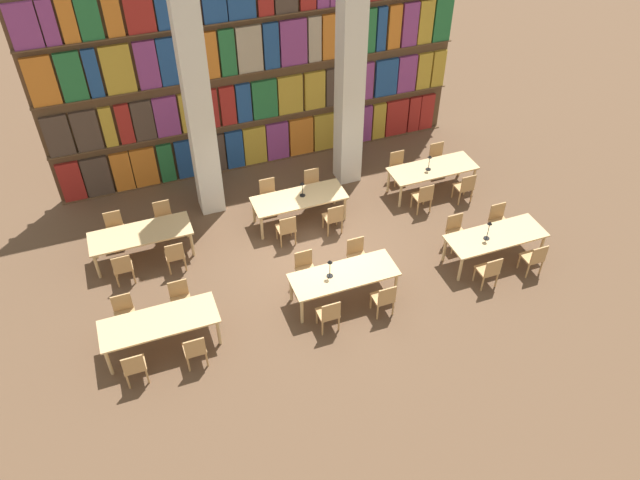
% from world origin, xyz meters
% --- Properties ---
extents(ground_plane, '(40.00, 40.00, 0.00)m').
position_xyz_m(ground_plane, '(0.00, 0.00, 0.00)').
color(ground_plane, brown).
extents(bookshelf_bank, '(11.05, 0.35, 5.50)m').
position_xyz_m(bookshelf_bank, '(-0.01, 4.35, 2.62)').
color(bookshelf_bank, brown).
rests_on(bookshelf_bank, ground_plane).
extents(pillar_left, '(0.59, 0.59, 6.00)m').
position_xyz_m(pillar_left, '(-1.89, 2.79, 3.00)').
color(pillar_left, silver).
rests_on(pillar_left, ground_plane).
extents(pillar_center, '(0.59, 0.59, 6.00)m').
position_xyz_m(pillar_center, '(1.89, 2.79, 3.00)').
color(pillar_center, silver).
rests_on(pillar_center, ground_plane).
extents(reading_table_0, '(2.31, 0.87, 0.73)m').
position_xyz_m(reading_table_0, '(-3.84, -1.38, 0.65)').
color(reading_table_0, tan).
rests_on(reading_table_0, ground_plane).
extents(chair_0, '(0.42, 0.40, 0.86)m').
position_xyz_m(chair_0, '(-4.46, -2.10, 0.46)').
color(chair_0, tan).
rests_on(chair_0, ground_plane).
extents(chair_1, '(0.42, 0.40, 0.86)m').
position_xyz_m(chair_1, '(-4.46, -0.66, 0.46)').
color(chair_1, tan).
rests_on(chair_1, ground_plane).
extents(chair_2, '(0.42, 0.40, 0.86)m').
position_xyz_m(chair_2, '(-3.31, -2.10, 0.46)').
color(chair_2, tan).
rests_on(chair_2, ground_plane).
extents(chair_3, '(0.42, 0.40, 0.86)m').
position_xyz_m(chair_3, '(-3.31, -0.66, 0.46)').
color(chair_3, tan).
rests_on(chair_3, ground_plane).
extents(reading_table_1, '(2.31, 0.87, 0.73)m').
position_xyz_m(reading_table_1, '(0.06, -1.43, 0.65)').
color(reading_table_1, tan).
rests_on(reading_table_1, ground_plane).
extents(chair_4, '(0.42, 0.40, 0.86)m').
position_xyz_m(chair_4, '(-0.56, -2.15, 0.46)').
color(chair_4, tan).
rests_on(chair_4, ground_plane).
extents(chair_5, '(0.42, 0.40, 0.86)m').
position_xyz_m(chair_5, '(-0.56, -0.71, 0.46)').
color(chair_5, tan).
rests_on(chair_5, ground_plane).
extents(chair_6, '(0.42, 0.40, 0.86)m').
position_xyz_m(chair_6, '(0.68, -2.15, 0.46)').
color(chair_6, tan).
rests_on(chair_6, ground_plane).
extents(chair_7, '(0.42, 0.40, 0.86)m').
position_xyz_m(chair_7, '(0.68, -0.71, 0.46)').
color(chair_7, tan).
rests_on(chair_7, ground_plane).
extents(desk_lamp_0, '(0.14, 0.14, 0.46)m').
position_xyz_m(desk_lamp_0, '(-0.24, -1.38, 1.03)').
color(desk_lamp_0, black).
rests_on(desk_lamp_0, reading_table_1).
extents(reading_table_2, '(2.31, 0.87, 0.73)m').
position_xyz_m(reading_table_2, '(3.78, -1.47, 0.65)').
color(reading_table_2, tan).
rests_on(reading_table_2, ground_plane).
extents(chair_8, '(0.42, 0.40, 0.86)m').
position_xyz_m(chair_8, '(3.19, -2.19, 0.46)').
color(chair_8, tan).
rests_on(chair_8, ground_plane).
extents(chair_9, '(0.42, 0.40, 0.86)m').
position_xyz_m(chair_9, '(3.19, -0.75, 0.46)').
color(chair_9, tan).
rests_on(chair_9, ground_plane).
extents(chair_10, '(0.42, 0.40, 0.86)m').
position_xyz_m(chair_10, '(4.36, -2.19, 0.46)').
color(chair_10, tan).
rests_on(chair_10, ground_plane).
extents(chair_11, '(0.42, 0.40, 0.86)m').
position_xyz_m(chair_11, '(4.36, -0.75, 0.46)').
color(chair_11, tan).
rests_on(chair_11, ground_plane).
extents(desk_lamp_1, '(0.14, 0.14, 0.49)m').
position_xyz_m(desk_lamp_1, '(3.51, -1.49, 1.06)').
color(desk_lamp_1, black).
rests_on(desk_lamp_1, reading_table_2).
extents(reading_table_3, '(2.31, 0.87, 0.73)m').
position_xyz_m(reading_table_3, '(-3.79, 1.46, 0.65)').
color(reading_table_3, tan).
rests_on(reading_table_3, ground_plane).
extents(chair_12, '(0.42, 0.40, 0.86)m').
position_xyz_m(chair_12, '(-4.32, 0.74, 0.46)').
color(chair_12, tan).
rests_on(chair_12, ground_plane).
extents(chair_13, '(0.42, 0.40, 0.86)m').
position_xyz_m(chair_13, '(-4.32, 2.18, 0.46)').
color(chair_13, tan).
rests_on(chair_13, ground_plane).
extents(chair_14, '(0.42, 0.40, 0.86)m').
position_xyz_m(chair_14, '(-3.17, 0.74, 0.46)').
color(chair_14, tan).
rests_on(chair_14, ground_plane).
extents(chair_15, '(0.42, 0.40, 0.86)m').
position_xyz_m(chair_15, '(-3.17, 2.18, 0.46)').
color(chair_15, tan).
rests_on(chair_15, ground_plane).
extents(reading_table_4, '(2.31, 0.87, 0.73)m').
position_xyz_m(reading_table_4, '(0.05, 1.45, 0.65)').
color(reading_table_4, tan).
rests_on(reading_table_4, ground_plane).
extents(chair_16, '(0.42, 0.40, 0.86)m').
position_xyz_m(chair_16, '(-0.52, 0.74, 0.46)').
color(chair_16, tan).
rests_on(chair_16, ground_plane).
extents(chair_17, '(0.42, 0.40, 0.86)m').
position_xyz_m(chair_17, '(-0.52, 2.17, 0.46)').
color(chair_17, tan).
rests_on(chair_17, ground_plane).
extents(chair_18, '(0.42, 0.40, 0.86)m').
position_xyz_m(chair_18, '(0.68, 0.74, 0.46)').
color(chair_18, tan).
rests_on(chair_18, ground_plane).
extents(chair_19, '(0.42, 0.40, 0.86)m').
position_xyz_m(chair_19, '(0.68, 2.17, 0.46)').
color(chair_19, tan).
rests_on(chair_19, ground_plane).
extents(desk_lamp_2, '(0.14, 0.14, 0.41)m').
position_xyz_m(desk_lamp_2, '(0.15, 1.49, 1.00)').
color(desk_lamp_2, black).
rests_on(desk_lamp_2, reading_table_4).
extents(reading_table_5, '(2.31, 0.87, 0.73)m').
position_xyz_m(reading_table_5, '(3.73, 1.43, 0.65)').
color(reading_table_5, tan).
rests_on(reading_table_5, ground_plane).
extents(chair_20, '(0.42, 0.40, 0.86)m').
position_xyz_m(chair_20, '(3.10, 0.72, 0.46)').
color(chair_20, tan).
rests_on(chair_20, ground_plane).
extents(chair_21, '(0.42, 0.40, 0.86)m').
position_xyz_m(chair_21, '(3.10, 2.15, 0.46)').
color(chair_21, tan).
rests_on(chair_21, ground_plane).
extents(chair_22, '(0.42, 0.40, 0.86)m').
position_xyz_m(chair_22, '(4.30, 0.72, 0.46)').
color(chair_22, tan).
rests_on(chair_22, ground_plane).
extents(chair_23, '(0.42, 0.40, 0.86)m').
position_xyz_m(chair_23, '(4.30, 2.15, 0.46)').
color(chair_23, tan).
rests_on(chair_23, ground_plane).
extents(desk_lamp_3, '(0.14, 0.14, 0.44)m').
position_xyz_m(desk_lamp_3, '(3.58, 1.41, 1.02)').
color(desk_lamp_3, black).
rests_on(desk_lamp_3, reading_table_5).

